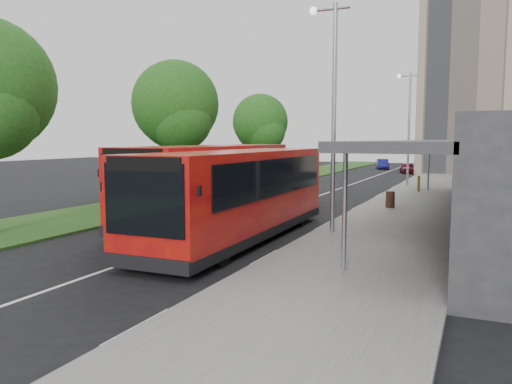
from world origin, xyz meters
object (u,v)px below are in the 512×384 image
at_px(lamp_post_far, 408,122).
at_px(bollard, 419,184).
at_px(tree_far, 260,126).
at_px(bus_second, 213,183).
at_px(litter_bin, 390,199).
at_px(car_near, 407,168).
at_px(tree_mid, 176,110).
at_px(lamp_post_near, 332,104).
at_px(car_far, 382,164).
at_px(bus_main, 239,195).

bearing_deg(lamp_post_far, bollard, -72.39).
distance_m(tree_far, bus_second, 19.03).
bearing_deg(bus_second, lamp_post_far, 71.74).
xyz_separation_m(litter_bin, car_near, (-2.83, 27.94, 0.00)).
bearing_deg(car_near, bus_second, -111.32).
relative_size(tree_mid, tree_far, 1.13).
height_order(tree_far, lamp_post_near, lamp_post_near).
bearing_deg(tree_far, lamp_post_far, 4.87).
xyz_separation_m(tree_far, bus_second, (5.70, -17.92, -2.89)).
bearing_deg(bus_second, car_near, 81.93).
relative_size(bus_second, car_far, 3.22).
distance_m(bus_second, litter_bin, 9.01).
bearing_deg(lamp_post_far, bus_main, -96.89).
height_order(litter_bin, bollard, bollard).
height_order(bus_second, bollard, bus_second).
relative_size(tree_mid, bus_second, 0.69).
bearing_deg(tree_far, tree_mid, -90.00).
xyz_separation_m(lamp_post_far, car_near, (-1.91, 15.36, -4.17)).
xyz_separation_m(lamp_post_near, bus_main, (-2.66, -2.04, -3.14)).
bearing_deg(bus_main, tree_far, 110.97).
distance_m(tree_mid, lamp_post_near, 13.18).
bearing_deg(tree_mid, lamp_post_near, -32.36).
bearing_deg(tree_mid, tree_far, 90.00).
xyz_separation_m(bus_second, car_far, (-0.12, 40.57, -1.06)).
bearing_deg(lamp_post_far, car_far, 104.35).
bearing_deg(car_far, litter_bin, -94.91).
bearing_deg(bus_second, lamp_post_near, -13.97).
distance_m(bus_main, bus_second, 4.21).
distance_m(lamp_post_near, bus_second, 6.34).
relative_size(bus_second, bollard, 11.43).
distance_m(litter_bin, bollard, 8.43).
distance_m(tree_mid, lamp_post_far, 17.08).
bearing_deg(car_far, bollard, -90.73).
xyz_separation_m(lamp_post_near, car_near, (-1.91, 35.36, -4.17)).
distance_m(tree_far, lamp_post_near, 22.06).
relative_size(tree_mid, lamp_post_far, 0.99).
bearing_deg(tree_mid, lamp_post_far, 49.32).
relative_size(lamp_post_far, bollard, 8.01).
height_order(lamp_post_far, bollard, lamp_post_far).
bearing_deg(lamp_post_near, bollard, 85.23).
distance_m(tree_mid, bollard, 15.88).
height_order(lamp_post_near, bus_main, lamp_post_near).
bearing_deg(bollard, car_far, 104.88).
bearing_deg(lamp_post_near, litter_bin, 82.92).
height_order(tree_far, bus_main, tree_far).
bearing_deg(car_near, car_far, 104.42).
distance_m(lamp_post_far, litter_bin, 13.29).
height_order(lamp_post_near, bollard, lamp_post_near).
bearing_deg(bus_main, lamp_post_far, 82.21).
bearing_deg(car_far, bus_second, -105.44).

